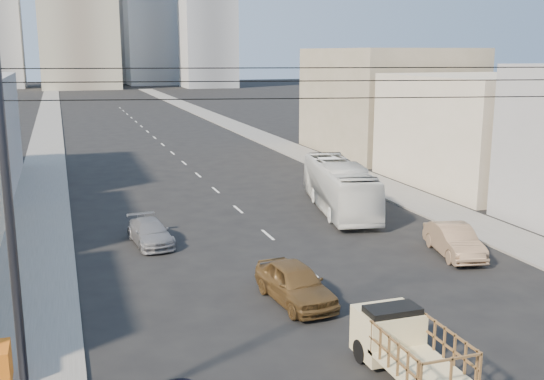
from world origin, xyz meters
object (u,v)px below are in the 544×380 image
flatbed_pickup (406,343)px  streetlamp_left (13,196)px  sedan_grey (150,232)px  sedan_tan (454,241)px  sedan_brown (295,283)px  city_bus (340,187)px

flatbed_pickup → streetlamp_left: 11.86m
flatbed_pickup → sedan_grey: (-5.43, 16.15, -0.47)m
sedan_tan → streetlamp_left: (-18.84, -9.78, 5.69)m
sedan_brown → sedan_grey: sedan_brown is taller
sedan_grey → sedan_tan: bearing=-31.7°
sedan_grey → streetlamp_left: bearing=-113.7°
streetlamp_left → sedan_grey: bearing=72.5°
sedan_brown → sedan_grey: 10.54m
streetlamp_left → sedan_brown: bearing=35.3°
sedan_tan → streetlamp_left: 21.97m
city_bus → sedan_grey: city_bus is taller
flatbed_pickup → sedan_grey: size_ratio=1.03×
flatbed_pickup → sedan_tan: size_ratio=0.97×
sedan_tan → streetlamp_left: size_ratio=0.38×
sedan_grey → sedan_brown: bearing=-72.0°
city_bus → streetlamp_left: size_ratio=0.91×
streetlamp_left → sedan_tan: bearing=27.4°
sedan_tan → sedan_brown: bearing=-149.5°
city_bus → sedan_grey: (-12.14, -3.43, -0.90)m
city_bus → sedan_tan: size_ratio=2.40×
city_bus → sedan_tan: bearing=-69.8°
sedan_brown → streetlamp_left: 12.91m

